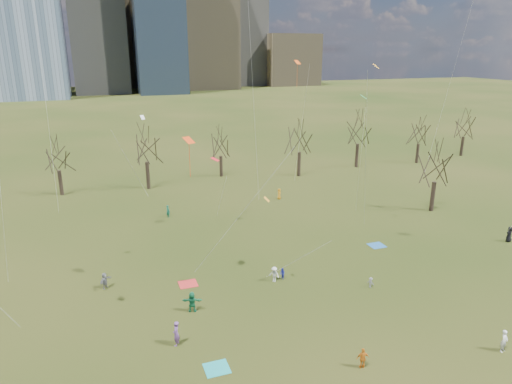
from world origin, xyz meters
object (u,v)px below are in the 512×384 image
object	(u,v)px
blanket_teal	(217,368)
blanket_crimson	(188,284)
person_4	(363,358)
person_1	(504,341)
blanket_navy	(377,245)

from	to	relation	value
blanket_teal	blanket_crimson	size ratio (longest dim) A/B	1.00
person_4	blanket_crimson	bearing A→B (deg)	-48.21
person_1	person_4	distance (m)	10.15
person_1	blanket_teal	bearing A→B (deg)	143.36
blanket_crimson	person_1	size ratio (longest dim) A/B	0.98
blanket_crimson	person_1	distance (m)	24.78
blanket_teal	person_4	bearing A→B (deg)	-18.99
blanket_navy	person_1	distance (m)	18.12
person_4	blanket_teal	bearing A→B (deg)	-7.08
blanket_crimson	person_4	size ratio (longest dim) A/B	1.10
blanket_teal	blanket_navy	size ratio (longest dim) A/B	1.00
blanket_navy	blanket_crimson	xyz separation A→B (m)	(-20.45, -1.51, 0.00)
blanket_teal	blanket_crimson	xyz separation A→B (m)	(0.47, 11.67, 0.00)
blanket_teal	person_4	size ratio (longest dim) A/B	1.10
blanket_navy	person_4	xyz separation A→B (m)	(-11.97, -16.25, 0.71)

